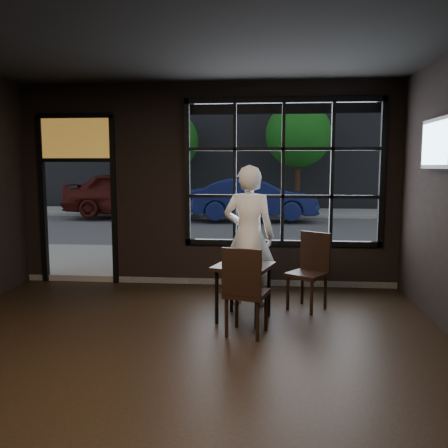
# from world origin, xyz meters

# --- Properties ---
(floor) EXTENTS (6.00, 7.00, 0.02)m
(floor) POSITION_xyz_m (0.00, 0.00, -0.01)
(floor) COLOR black
(floor) RESTS_ON ground
(ceiling) EXTENTS (6.00, 7.00, 0.02)m
(ceiling) POSITION_xyz_m (0.00, 0.00, 3.21)
(ceiling) COLOR black
(ceiling) RESTS_ON ground
(window_frame) EXTENTS (3.06, 0.12, 2.28)m
(window_frame) POSITION_xyz_m (1.20, 3.50, 1.80)
(window_frame) COLOR black
(window_frame) RESTS_ON ground
(stained_transom) EXTENTS (1.20, 0.06, 0.70)m
(stained_transom) POSITION_xyz_m (-2.10, 3.50, 2.35)
(stained_transom) COLOR orange
(stained_transom) RESTS_ON ground
(street_asphalt) EXTENTS (60.00, 41.00, 0.04)m
(street_asphalt) POSITION_xyz_m (0.00, 24.00, -0.02)
(street_asphalt) COLOR #545456
(street_asphalt) RESTS_ON ground
(building_across) EXTENTS (28.00, 12.00, 15.00)m
(building_across) POSITION_xyz_m (0.00, 23.00, 7.50)
(building_across) COLOR #5B5956
(building_across) RESTS_ON ground
(cafe_table) EXTENTS (0.81, 0.81, 0.71)m
(cafe_table) POSITION_xyz_m (0.68, 1.78, 0.35)
(cafe_table) COLOR black
(cafe_table) RESTS_ON floor
(chair_near) EXTENTS (0.54, 0.54, 1.02)m
(chair_near) POSITION_xyz_m (0.74, 1.28, 0.51)
(chair_near) COLOR black
(chair_near) RESTS_ON floor
(chair_window) EXTENTS (0.62, 0.62, 1.02)m
(chair_window) POSITION_xyz_m (1.50, 2.28, 0.51)
(chair_window) COLOR black
(chair_window) RESTS_ON floor
(man) EXTENTS (0.76, 0.56, 1.92)m
(man) POSITION_xyz_m (0.72, 2.46, 0.96)
(man) COLOR white
(man) RESTS_ON floor
(hotdog) EXTENTS (0.20, 0.08, 0.06)m
(hotdog) POSITION_xyz_m (0.80, 1.99, 0.73)
(hotdog) COLOR tan
(hotdog) RESTS_ON cafe_table
(cup) EXTENTS (0.14, 0.14, 0.10)m
(cup) POSITION_xyz_m (0.56, 1.68, 0.75)
(cup) COLOR silver
(cup) RESTS_ON cafe_table
(tv) EXTENTS (0.11, 1.00, 0.58)m
(tv) POSITION_xyz_m (2.93, 1.80, 2.17)
(tv) COLOR black
(tv) RESTS_ON wall_right
(navy_car) EXTENTS (4.35, 1.75, 1.41)m
(navy_car) POSITION_xyz_m (0.50, 12.25, 0.80)
(navy_car) COLOR #121B4E
(navy_car) RESTS_ON street_asphalt
(maroon_car) EXTENTS (4.77, 2.02, 1.61)m
(maroon_car) POSITION_xyz_m (-3.95, 12.79, 0.90)
(maroon_car) COLOR #42110C
(maroon_car) RESTS_ON street_asphalt
(tree_left) EXTENTS (2.42, 2.42, 4.13)m
(tree_left) POSITION_xyz_m (-3.07, 15.41, 2.91)
(tree_left) COLOR #332114
(tree_left) RESTS_ON street_asphalt
(tree_right) EXTENTS (2.59, 2.59, 4.42)m
(tree_right) POSITION_xyz_m (2.15, 15.20, 3.11)
(tree_right) COLOR #332114
(tree_right) RESTS_ON street_asphalt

